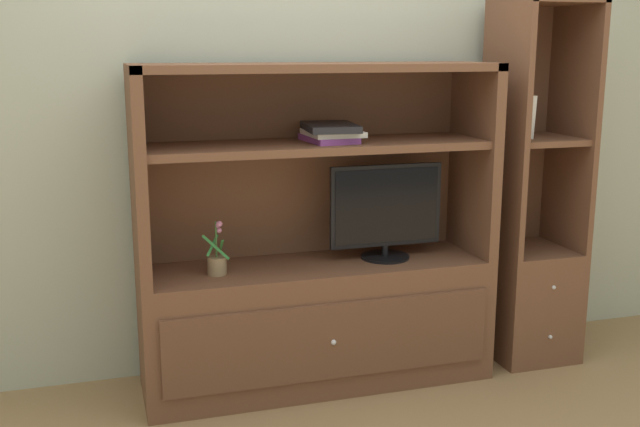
{
  "coord_description": "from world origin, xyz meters",
  "views": [
    {
      "loc": [
        -0.97,
        -2.86,
        1.58
      ],
      "look_at": [
        0.0,
        0.35,
        0.84
      ],
      "focal_mm": 42.47,
      "sensor_mm": 36.0,
      "label": 1
    }
  ],
  "objects_px": {
    "media_console": "(316,285)",
    "bookshelf_tall": "(530,242)",
    "tv_monitor": "(386,211)",
    "upright_book_row": "(519,113)",
    "magazine_stack": "(331,132)",
    "potted_plant": "(217,262)"
  },
  "relations": [
    {
      "from": "tv_monitor",
      "to": "bookshelf_tall",
      "type": "distance_m",
      "value": 0.83
    },
    {
      "from": "bookshelf_tall",
      "to": "upright_book_row",
      "type": "height_order",
      "value": "bookshelf_tall"
    },
    {
      "from": "potted_plant",
      "to": "upright_book_row",
      "type": "xyz_separation_m",
      "value": [
        1.51,
        0.04,
        0.62
      ]
    },
    {
      "from": "media_console",
      "to": "tv_monitor",
      "type": "relative_size",
      "value": 2.97
    },
    {
      "from": "potted_plant",
      "to": "tv_monitor",
      "type": "bearing_deg",
      "value": 2.18
    },
    {
      "from": "magazine_stack",
      "to": "upright_book_row",
      "type": "xyz_separation_m",
      "value": [
        0.97,
        -0.0,
        0.06
      ]
    },
    {
      "from": "tv_monitor",
      "to": "potted_plant",
      "type": "distance_m",
      "value": 0.83
    },
    {
      "from": "tv_monitor",
      "to": "upright_book_row",
      "type": "bearing_deg",
      "value": 0.5
    },
    {
      "from": "bookshelf_tall",
      "to": "upright_book_row",
      "type": "bearing_deg",
      "value": -174.29
    },
    {
      "from": "potted_plant",
      "to": "bookshelf_tall",
      "type": "height_order",
      "value": "bookshelf_tall"
    },
    {
      "from": "tv_monitor",
      "to": "upright_book_row",
      "type": "relative_size",
      "value": 2.1
    },
    {
      "from": "media_console",
      "to": "bookshelf_tall",
      "type": "bearing_deg",
      "value": 0.2
    },
    {
      "from": "bookshelf_tall",
      "to": "upright_book_row",
      "type": "xyz_separation_m",
      "value": [
        -0.11,
        -0.01,
        0.66
      ]
    },
    {
      "from": "magazine_stack",
      "to": "upright_book_row",
      "type": "distance_m",
      "value": 0.97
    },
    {
      "from": "potted_plant",
      "to": "bookshelf_tall",
      "type": "relative_size",
      "value": 0.14
    },
    {
      "from": "media_console",
      "to": "potted_plant",
      "type": "height_order",
      "value": "media_console"
    },
    {
      "from": "magazine_stack",
      "to": "potted_plant",
      "type": "bearing_deg",
      "value": -176.06
    },
    {
      "from": "media_console",
      "to": "magazine_stack",
      "type": "xyz_separation_m",
      "value": [
        0.06,
        -0.01,
        0.72
      ]
    },
    {
      "from": "upright_book_row",
      "to": "tv_monitor",
      "type": "bearing_deg",
      "value": -179.5
    },
    {
      "from": "potted_plant",
      "to": "magazine_stack",
      "type": "relative_size",
      "value": 0.7
    },
    {
      "from": "media_console",
      "to": "bookshelf_tall",
      "type": "height_order",
      "value": "bookshelf_tall"
    },
    {
      "from": "magazine_stack",
      "to": "bookshelf_tall",
      "type": "relative_size",
      "value": 0.19
    }
  ]
}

